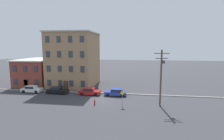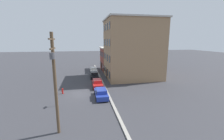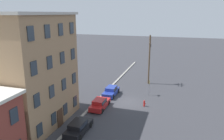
{
  "view_description": "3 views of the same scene",
  "coord_description": "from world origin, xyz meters",
  "px_view_note": "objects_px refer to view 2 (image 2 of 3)",
  "views": [
    {
      "loc": [
        6.23,
        -31.02,
        9.9
      ],
      "look_at": [
        1.04,
        5.05,
        5.02
      ],
      "focal_mm": 28.0,
      "sensor_mm": 36.0,
      "label": 1
    },
    {
      "loc": [
        23.84,
        0.78,
        8.74
      ],
      "look_at": [
        -0.47,
        5.44,
        3.78
      ],
      "focal_mm": 24.0,
      "sensor_mm": 36.0,
      "label": 2
    },
    {
      "loc": [
        -30.74,
        -7.3,
        13.36
      ],
      "look_at": [
        0.12,
        2.47,
        4.9
      ],
      "focal_mm": 35.0,
      "sensor_mm": 36.0,
      "label": 3
    }
  ],
  "objects_px": {
    "car_black": "(94,75)",
    "car_blue": "(101,93)",
    "car_red": "(97,83)",
    "caution_sign": "(57,93)",
    "car_white": "(94,70)",
    "fire_hydrant": "(63,91)",
    "utility_pole": "(55,79)"
  },
  "relations": [
    {
      "from": "car_white",
      "to": "car_blue",
      "type": "xyz_separation_m",
      "value": [
        18.54,
        -0.1,
        0.0
      ]
    },
    {
      "from": "fire_hydrant",
      "to": "car_black",
      "type": "bearing_deg",
      "value": 148.2
    },
    {
      "from": "car_white",
      "to": "car_red",
      "type": "distance_m",
      "value": 13.04
    },
    {
      "from": "car_red",
      "to": "fire_hydrant",
      "type": "distance_m",
      "value": 6.56
    },
    {
      "from": "car_red",
      "to": "car_blue",
      "type": "relative_size",
      "value": 1.0
    },
    {
      "from": "fire_hydrant",
      "to": "car_blue",
      "type": "bearing_deg",
      "value": 64.52
    },
    {
      "from": "car_black",
      "to": "caution_sign",
      "type": "distance_m",
      "value": 15.59
    },
    {
      "from": "caution_sign",
      "to": "fire_hydrant",
      "type": "height_order",
      "value": "caution_sign"
    },
    {
      "from": "car_blue",
      "to": "caution_sign",
      "type": "distance_m",
      "value": 6.42
    },
    {
      "from": "car_red",
      "to": "caution_sign",
      "type": "distance_m",
      "value": 9.54
    },
    {
      "from": "car_white",
      "to": "fire_hydrant",
      "type": "relative_size",
      "value": 4.58
    },
    {
      "from": "car_blue",
      "to": "car_red",
      "type": "bearing_deg",
      "value": -179.38
    },
    {
      "from": "car_red",
      "to": "utility_pole",
      "type": "bearing_deg",
      "value": -20.07
    },
    {
      "from": "car_black",
      "to": "car_red",
      "type": "height_order",
      "value": "same"
    },
    {
      "from": "car_black",
      "to": "car_blue",
      "type": "distance_m",
      "value": 12.53
    },
    {
      "from": "car_white",
      "to": "car_black",
      "type": "relative_size",
      "value": 1.0
    },
    {
      "from": "car_blue",
      "to": "caution_sign",
      "type": "xyz_separation_m",
      "value": [
        1.84,
        -6.07,
        1.02
      ]
    },
    {
      "from": "car_black",
      "to": "caution_sign",
      "type": "xyz_separation_m",
      "value": [
        14.37,
        -5.97,
        1.02
      ]
    },
    {
      "from": "car_red",
      "to": "car_white",
      "type": "bearing_deg",
      "value": 179.28
    },
    {
      "from": "car_white",
      "to": "fire_hydrant",
      "type": "height_order",
      "value": "car_white"
    },
    {
      "from": "car_red",
      "to": "car_black",
      "type": "bearing_deg",
      "value": -179.7
    },
    {
      "from": "car_black",
      "to": "car_red",
      "type": "relative_size",
      "value": 1.0
    },
    {
      "from": "car_white",
      "to": "fire_hydrant",
      "type": "bearing_deg",
      "value": -21.55
    },
    {
      "from": "car_white",
      "to": "utility_pole",
      "type": "relative_size",
      "value": 0.47
    },
    {
      "from": "car_blue",
      "to": "fire_hydrant",
      "type": "bearing_deg",
      "value": -115.48
    },
    {
      "from": "fire_hydrant",
      "to": "caution_sign",
      "type": "bearing_deg",
      "value": 0.02
    },
    {
      "from": "car_black",
      "to": "car_red",
      "type": "bearing_deg",
      "value": 0.3
    },
    {
      "from": "car_red",
      "to": "utility_pole",
      "type": "height_order",
      "value": "utility_pole"
    },
    {
      "from": "car_white",
      "to": "car_red",
      "type": "xyz_separation_m",
      "value": [
        13.04,
        -0.16,
        0.0
      ]
    },
    {
      "from": "fire_hydrant",
      "to": "utility_pole",
      "type": "bearing_deg",
      "value": 5.28
    },
    {
      "from": "caution_sign",
      "to": "car_red",
      "type": "bearing_deg",
      "value": 140.65
    },
    {
      "from": "car_black",
      "to": "fire_hydrant",
      "type": "height_order",
      "value": "car_black"
    }
  ]
}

